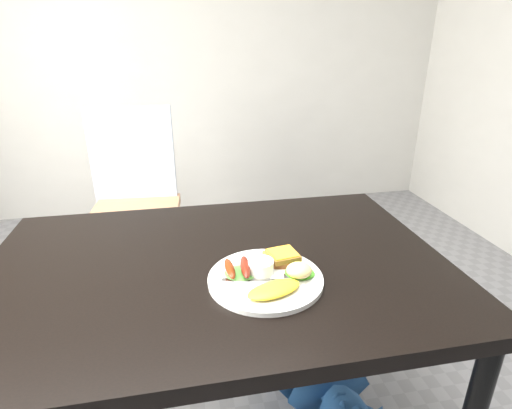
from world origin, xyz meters
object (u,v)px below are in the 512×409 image
object	(u,v)px
dining_table	(219,268)
person	(296,218)
dining_chair	(135,215)
plate	(265,279)

from	to	relation	value
dining_table	person	distance (m)	0.58
dining_chair	person	distance (m)	0.94
plate	dining_chair	bearing A→B (deg)	110.25
dining_table	dining_chair	world-z (taller)	dining_table
dining_table	plate	bearing A→B (deg)	-47.80
dining_chair	dining_table	bearing A→B (deg)	-68.55
dining_table	person	size ratio (longest dim) A/B	0.93
dining_table	plate	distance (m)	0.15
person	dining_chair	bearing A→B (deg)	-46.39
dining_table	person	xyz separation A→B (m)	(0.35, 0.45, -0.08)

